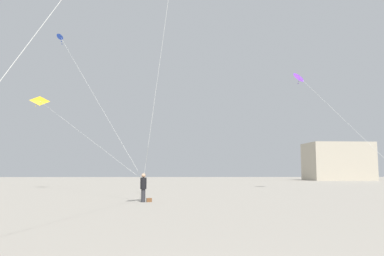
{
  "coord_description": "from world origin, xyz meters",
  "views": [
    {
      "loc": [
        -0.75,
        -4.57,
        1.79
      ],
      "look_at": [
        0.0,
        19.21,
        4.45
      ],
      "focal_mm": 37.13,
      "sensor_mm": 36.0,
      "label": 1
    }
  ],
  "objects": [
    {
      "name": "handbag_beside_flyer",
      "position": [
        -2.58,
        19.88,
        0.12
      ],
      "size": [
        0.35,
        0.24,
        0.24
      ],
      "primitive_type": "cube",
      "rotation": [
        0.0,
        0.0,
        3.47
      ],
      "color": "brown",
      "rests_on": "ground_plane"
    },
    {
      "name": "kite_violet_diamond",
      "position": [
        12.01,
        36.35,
        11.84
      ],
      "size": [
        1.67,
        19.44,
        11.22
      ],
      "color": "purple"
    },
    {
      "name": "kite_cobalt_diamond",
      "position": [
        -12.19,
        33.35,
        14.53
      ],
      "size": [
        10.23,
        14.72,
        14.22
      ],
      "color": "blue"
    },
    {
      "name": "building_left_hall",
      "position": [
        35.0,
        84.13,
        4.21
      ],
      "size": [
        14.05,
        9.9,
        8.41
      ],
      "color": "#B2A893",
      "rests_on": "ground_plane"
    },
    {
      "name": "kite_amber_delta",
      "position": [
        -15.34,
        37.19,
        9.15
      ],
      "size": [
        13.61,
        18.53,
        8.54
      ],
      "color": "yellow"
    },
    {
      "name": "person_in_black",
      "position": [
        -2.93,
        19.78,
        0.95
      ],
      "size": [
        0.38,
        0.38,
        1.73
      ],
      "rotation": [
        0.0,
        0.0,
        3.9
      ],
      "color": "#2D2D33",
      "rests_on": "ground_plane"
    }
  ]
}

